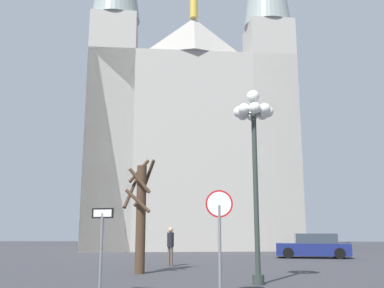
% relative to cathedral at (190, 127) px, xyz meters
% --- Properties ---
extents(cathedral, '(19.55, 14.82, 37.71)m').
position_rel_cathedral_xyz_m(cathedral, '(0.00, 0.00, 0.00)').
color(cathedral, '#ADA89E').
rests_on(cathedral, ground).
extents(stop_sign, '(0.71, 0.08, 2.67)m').
position_rel_cathedral_xyz_m(stop_sign, '(2.37, -28.33, -9.38)').
color(stop_sign, slate).
rests_on(stop_sign, ground).
extents(one_way_arrow_sign, '(0.61, 0.18, 2.20)m').
position_rel_cathedral_xyz_m(one_way_arrow_sign, '(-0.69, -28.39, -9.82)').
color(one_way_arrow_sign, slate).
rests_on(one_way_arrow_sign, ground).
extents(street_lamp, '(1.32, 1.32, 6.22)m').
position_rel_cathedral_xyz_m(street_lamp, '(3.57, -25.85, -6.51)').
color(street_lamp, '#2D3833').
rests_on(street_lamp, ground).
extents(bare_tree, '(1.25, 1.27, 4.52)m').
position_rel_cathedral_xyz_m(bare_tree, '(-0.66, -22.64, -8.91)').
color(bare_tree, '#473323').
rests_on(bare_tree, ground).
extents(parked_car_near_navy, '(4.52, 2.32, 1.45)m').
position_rel_cathedral_xyz_m(parked_car_near_navy, '(8.24, -12.36, -10.55)').
color(parked_car_near_navy, navy).
rests_on(parked_car_near_navy, ground).
extents(pedestrian_walking, '(0.32, 0.32, 1.78)m').
position_rel_cathedral_xyz_m(pedestrian_walking, '(0.17, -18.95, -10.15)').
color(pedestrian_walking, '#594C47').
rests_on(pedestrian_walking, ground).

